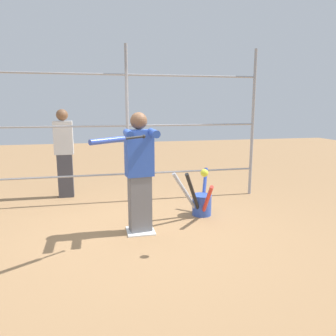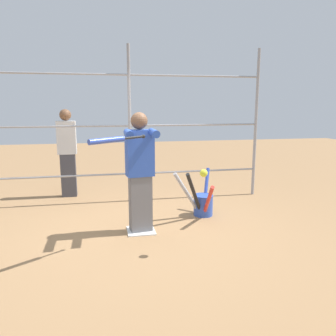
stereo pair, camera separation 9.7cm
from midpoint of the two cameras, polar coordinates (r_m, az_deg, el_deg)
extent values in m
plane|color=#9E754C|center=(4.92, -5.38, -10.94)|extent=(24.00, 24.00, 0.00)
cube|color=white|center=(4.92, -5.39, -10.83)|extent=(0.40, 0.40, 0.02)
cylinder|color=#939399|center=(6.88, 14.13, 7.44)|extent=(0.06, 0.06, 2.91)
cylinder|color=#939399|center=(6.18, -7.51, 7.32)|extent=(0.06, 0.06, 2.91)
cylinder|color=#939399|center=(6.30, -7.31, -1.03)|extent=(5.05, 0.04, 0.04)
cylinder|color=#939399|center=(6.18, -7.51, 7.32)|extent=(5.05, 0.04, 0.04)
cylinder|color=#939399|center=(6.19, -7.73, 15.82)|extent=(5.05, 0.04, 0.04)
cube|color=slate|center=(4.79, -5.47, -6.29)|extent=(0.33, 0.24, 0.84)
cube|color=#2D51B7|center=(4.62, -5.64, 2.58)|extent=(0.41, 0.27, 0.65)
sphere|color=brown|center=(4.58, -5.74, 8.18)|extent=(0.24, 0.24, 0.24)
cylinder|color=#2D51B7|center=(4.41, -3.17, 6.11)|extent=(0.10, 0.46, 0.10)
cylinder|color=#2D51B7|center=(4.32, -7.55, 5.94)|extent=(0.10, 0.46, 0.10)
sphere|color=black|center=(4.13, -4.92, 5.49)|extent=(0.05, 0.05, 0.05)
cylinder|color=black|center=(4.03, -6.61, 5.29)|extent=(0.28, 0.20, 0.04)
cylinder|color=#334CB2|center=(3.80, -11.18, 4.72)|extent=(0.43, 0.31, 0.07)
sphere|color=yellow|center=(3.98, 5.66, -0.87)|extent=(0.10, 0.10, 0.10)
cylinder|color=#3351B2|center=(5.58, 5.41, -6.43)|extent=(0.32, 0.32, 0.34)
torus|color=#3351B2|center=(5.53, 5.44, -4.73)|extent=(0.33, 0.33, 0.01)
cylinder|color=#B2B2B7|center=(5.36, 2.71, -4.54)|extent=(0.53, 0.20, 0.76)
cylinder|color=black|center=(5.25, 3.95, -4.68)|extent=(0.41, 0.41, 0.79)
cylinder|color=red|center=(5.23, 6.27, -5.75)|extent=(0.10, 0.57, 0.63)
cylinder|color=#334CB2|center=(5.75, 5.85, -3.71)|extent=(0.24, 0.40, 0.72)
cube|color=#3F3F47|center=(6.91, -17.79, -1.28)|extent=(0.29, 0.18, 0.87)
cube|color=silver|center=(6.79, -18.16, 5.02)|extent=(0.36, 0.20, 0.65)
sphere|color=brown|center=(6.77, -18.38, 8.76)|extent=(0.23, 0.23, 0.23)
camera|label=1|loc=(0.05, -90.64, -0.12)|focal=35.00mm
camera|label=2|loc=(0.05, 89.36, 0.12)|focal=35.00mm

